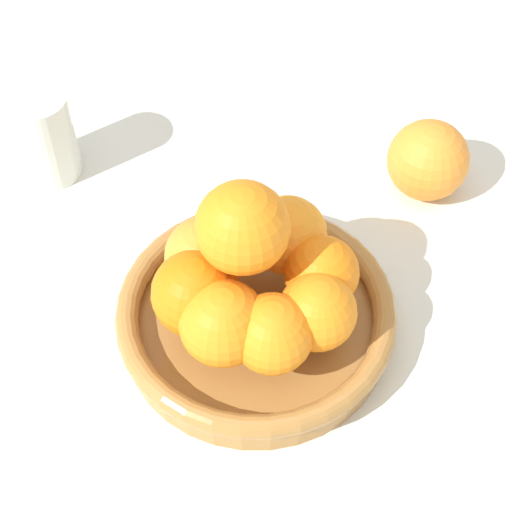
{
  "coord_description": "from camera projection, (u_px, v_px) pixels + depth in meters",
  "views": [
    {
      "loc": [
        -0.44,
        -0.04,
        0.66
      ],
      "look_at": [
        0.0,
        0.0,
        0.11
      ],
      "focal_mm": 60.0,
      "sensor_mm": 36.0,
      "label": 1
    }
  ],
  "objects": [
    {
      "name": "ground_plane",
      "position": [
        256.0,
        331.0,
        0.79
      ],
      "size": [
        4.0,
        4.0,
        0.0
      ],
      "primitive_type": "plane",
      "color": "silver"
    },
    {
      "name": "stray_orange",
      "position": [
        428.0,
        160.0,
        0.87
      ],
      "size": [
        0.08,
        0.08,
        0.08
      ],
      "primitive_type": "sphere",
      "color": "orange",
      "rests_on": "ground_plane"
    },
    {
      "name": "fruit_bowl",
      "position": [
        256.0,
        317.0,
        0.77
      ],
      "size": [
        0.25,
        0.25,
        0.04
      ],
      "color": "#A57238",
      "rests_on": "ground_plane"
    },
    {
      "name": "drinking_glass",
      "position": [
        44.0,
        136.0,
        0.88
      ],
      "size": [
        0.06,
        0.06,
        0.1
      ],
      "primitive_type": "cylinder",
      "color": "silver",
      "rests_on": "ground_plane"
    },
    {
      "name": "orange_pile",
      "position": [
        251.0,
        275.0,
        0.72
      ],
      "size": [
        0.17,
        0.17,
        0.14
      ],
      "color": "orange",
      "rests_on": "fruit_bowl"
    }
  ]
}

